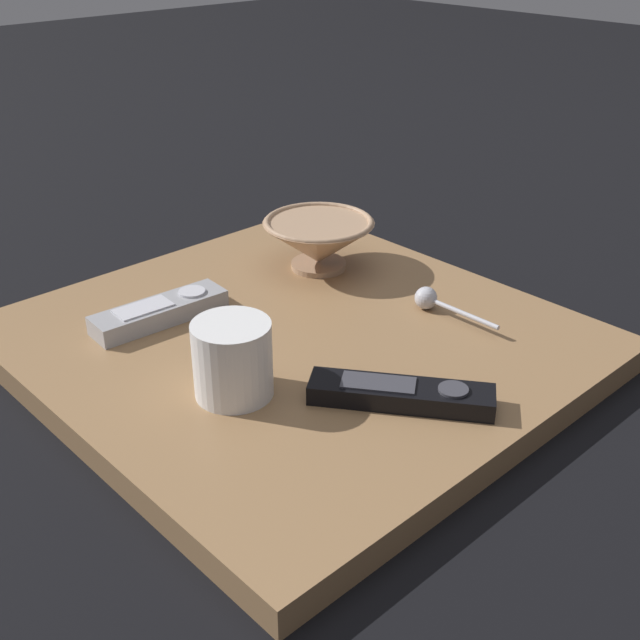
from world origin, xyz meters
name	(u,v)px	position (x,y,z in m)	size (l,w,h in m)	color
ground_plane	(297,355)	(0.00, 0.00, 0.00)	(6.00, 6.00, 0.00)	black
table	(297,344)	(0.00, 0.00, 0.02)	(0.58, 0.61, 0.03)	#936D47
cereal_bowl	(319,241)	(0.15, 0.12, 0.07)	(0.15, 0.15, 0.07)	tan
coffee_mug	(233,359)	(-0.14, -0.05, 0.07)	(0.08, 0.08, 0.08)	white
teaspoon	(431,300)	(0.16, -0.07, 0.05)	(0.03, 0.12, 0.03)	silver
tv_remote_near	(160,312)	(-0.10, 0.14, 0.04)	(0.17, 0.06, 0.03)	#9E9EA3
tv_remote_far	(401,394)	(-0.02, -0.19, 0.04)	(0.15, 0.18, 0.02)	black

